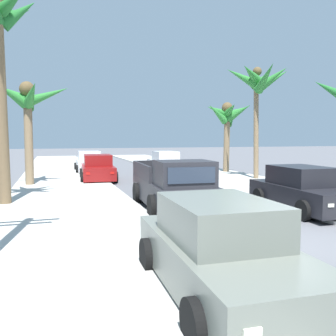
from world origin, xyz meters
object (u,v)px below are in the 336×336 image
object	(u,v)px
car_left_mid	(166,163)
palm_tree_right_fore	(228,117)
car_left_far	(220,251)
palm_tree_right_mid	(28,104)
car_right_near	(98,169)
palm_tree_left_fore	(259,83)
car_left_near	(302,190)
car_right_mid	(89,162)
pickup_truck	(172,186)

from	to	relation	value
car_left_mid	palm_tree_right_fore	xyz separation A→B (m)	(4.06, -1.70, 3.29)
car_left_far	palm_tree_right_mid	size ratio (longest dim) A/B	0.80
car_right_near	palm_tree_left_fore	distance (m)	10.68
car_left_near	car_right_near	bearing A→B (deg)	117.29
car_left_mid	car_left_far	bearing A→B (deg)	-105.07
car_left_near	car_right_mid	distance (m)	17.41
car_left_far	palm_tree_left_fore	bearing A→B (deg)	56.13
car_left_near	car_right_mid	size ratio (longest dim) A/B	1.01
car_right_near	palm_tree_right_mid	distance (m)	5.22
car_left_mid	palm_tree_right_mid	size ratio (longest dim) A/B	0.80
car_left_mid	car_left_far	distance (m)	20.26
car_right_near	palm_tree_left_fore	world-z (taller)	palm_tree_left_fore
car_left_near	car_right_near	size ratio (longest dim) A/B	0.99
palm_tree_left_fore	palm_tree_right_mid	xyz separation A→B (m)	(-12.69, 1.21, -1.47)
pickup_truck	palm_tree_left_fore	size ratio (longest dim) A/B	0.79
car_right_near	car_left_near	bearing A→B (deg)	-62.71
palm_tree_left_fore	car_left_near	bearing A→B (deg)	-112.36
car_right_mid	palm_tree_right_mid	world-z (taller)	palm_tree_right_mid
pickup_truck	car_left_mid	world-z (taller)	pickup_truck
car_left_near	palm_tree_right_mid	world-z (taller)	palm_tree_right_mid
palm_tree_left_fore	car_right_mid	bearing A→B (deg)	138.09
palm_tree_right_fore	palm_tree_right_mid	distance (m)	13.30
car_left_mid	car_right_near	bearing A→B (deg)	-146.63
car_left_near	car_right_mid	world-z (taller)	same
car_left_near	car_left_far	bearing A→B (deg)	-137.54
car_left_near	palm_tree_left_fore	world-z (taller)	palm_tree_left_fore
car_right_near	palm_tree_right_fore	bearing A→B (deg)	10.75
car_left_near	palm_tree_left_fore	xyz separation A→B (m)	(3.45, 8.38, 5.00)
palm_tree_left_fore	palm_tree_right_fore	world-z (taller)	palm_tree_left_fore
car_right_mid	palm_tree_right_fore	size ratio (longest dim) A/B	0.86
car_right_near	car_right_mid	distance (m)	5.55
car_right_mid	palm_tree_right_mid	bearing A→B (deg)	-117.92
pickup_truck	palm_tree_right_mid	xyz separation A→B (m)	(-5.10, 7.88, 3.43)
palm_tree_right_fore	palm_tree_right_mid	world-z (taller)	palm_tree_right_mid
car_left_mid	car_right_mid	distance (m)	5.62
pickup_truck	palm_tree_right_fore	size ratio (longest dim) A/B	1.06
car_right_near	palm_tree_left_fore	bearing A→B (deg)	-15.72
car_left_mid	car_right_mid	bearing A→B (deg)	158.25
car_right_near	palm_tree_right_mid	bearing A→B (deg)	-159.55
pickup_truck	car_right_mid	size ratio (longest dim) A/B	1.24
car_right_mid	palm_tree_left_fore	world-z (taller)	palm_tree_left_fore
car_right_mid	palm_tree_right_mid	xyz separation A→B (m)	(-3.65, -6.90, 3.53)
pickup_truck	palm_tree_right_mid	size ratio (longest dim) A/B	0.99
car_left_far	palm_tree_left_fore	xyz separation A→B (m)	(9.09, 13.54, 5.00)
car_right_mid	car_left_mid	bearing A→B (deg)	-21.75
pickup_truck	palm_tree_right_mid	world-z (taller)	palm_tree_right_mid
palm_tree_right_fore	pickup_truck	bearing A→B (deg)	-125.47
car_right_near	car_left_far	bearing A→B (deg)	-90.00
car_left_near	palm_tree_right_fore	distance (m)	13.63
car_left_far	car_right_mid	bearing A→B (deg)	89.87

